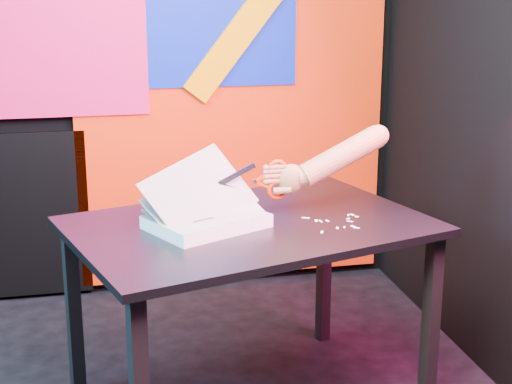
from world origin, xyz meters
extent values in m
cube|color=black|center=(0.00, 1.50, 1.35)|extent=(3.00, 0.01, 2.70)
cube|color=black|center=(0.00, -1.50, 1.35)|extent=(3.00, 0.01, 2.70)
cube|color=red|center=(0.65, 1.47, 0.85)|extent=(1.60, 0.02, 1.60)
cube|color=#081CB8|center=(0.55, 1.46, 1.45)|extent=(0.85, 0.02, 0.75)
cube|color=#DF1156|center=(-0.25, 1.45, 1.35)|extent=(0.95, 0.02, 0.80)
cube|color=black|center=(-0.17, 0.39, 0.36)|extent=(0.06, 0.06, 0.72)
cube|color=black|center=(1.12, 0.02, 0.36)|extent=(0.06, 0.06, 0.72)
cube|color=black|center=(0.92, 0.71, 0.36)|extent=(0.06, 0.06, 0.72)
cube|color=black|center=(0.48, 0.21, 0.73)|extent=(1.44, 1.16, 0.03)
cube|color=white|center=(0.32, 0.18, 0.77)|extent=(0.47, 0.42, 0.05)
cube|color=white|center=(0.32, 0.18, 0.80)|extent=(0.47, 0.42, 0.00)
cube|color=white|center=(0.32, 0.18, 0.80)|extent=(0.46, 0.40, 0.12)
cube|color=white|center=(0.31, 0.20, 0.82)|extent=(0.46, 0.38, 0.20)
cube|color=white|center=(0.30, 0.21, 0.87)|extent=(0.45, 0.33, 0.28)
cylinder|color=#2E2F32|center=(0.22, -0.01, 0.80)|extent=(0.01, 0.01, 0.00)
cylinder|color=#2E2F32|center=(0.25, 0.00, 0.80)|extent=(0.01, 0.01, 0.00)
cylinder|color=#2E2F32|center=(0.27, 0.02, 0.80)|extent=(0.01, 0.01, 0.00)
cylinder|color=#2E2F32|center=(0.30, 0.03, 0.80)|extent=(0.01, 0.01, 0.00)
cylinder|color=#2E2F32|center=(0.33, 0.05, 0.80)|extent=(0.01, 0.01, 0.00)
cylinder|color=#2E2F32|center=(0.36, 0.06, 0.80)|extent=(0.01, 0.01, 0.00)
cylinder|color=#2E2F32|center=(0.39, 0.07, 0.80)|extent=(0.01, 0.01, 0.00)
cylinder|color=#2E2F32|center=(0.42, 0.09, 0.80)|extent=(0.01, 0.01, 0.00)
cylinder|color=#2E2F32|center=(0.44, 0.10, 0.80)|extent=(0.01, 0.01, 0.00)
cylinder|color=#2E2F32|center=(0.47, 0.12, 0.80)|extent=(0.01, 0.01, 0.00)
cylinder|color=#2E2F32|center=(0.50, 0.13, 0.80)|extent=(0.01, 0.01, 0.00)
cylinder|color=#2E2F32|center=(0.53, 0.14, 0.80)|extent=(0.01, 0.01, 0.00)
cylinder|color=#2E2F32|center=(0.10, 0.22, 0.80)|extent=(0.01, 0.01, 0.00)
cylinder|color=#2E2F32|center=(0.13, 0.23, 0.80)|extent=(0.01, 0.01, 0.00)
cylinder|color=#2E2F32|center=(0.16, 0.25, 0.80)|extent=(0.01, 0.01, 0.00)
cylinder|color=#2E2F32|center=(0.19, 0.26, 0.80)|extent=(0.01, 0.01, 0.00)
cylinder|color=#2E2F32|center=(0.22, 0.28, 0.80)|extent=(0.01, 0.01, 0.00)
cylinder|color=#2E2F32|center=(0.24, 0.29, 0.80)|extent=(0.01, 0.01, 0.00)
cylinder|color=#2E2F32|center=(0.27, 0.30, 0.80)|extent=(0.01, 0.01, 0.00)
cylinder|color=#2E2F32|center=(0.30, 0.32, 0.80)|extent=(0.01, 0.01, 0.00)
cylinder|color=#2E2F32|center=(0.33, 0.33, 0.80)|extent=(0.01, 0.01, 0.00)
cylinder|color=#2E2F32|center=(0.36, 0.35, 0.80)|extent=(0.01, 0.01, 0.00)
cylinder|color=#2E2F32|center=(0.39, 0.36, 0.80)|extent=(0.01, 0.01, 0.00)
cylinder|color=#2E2F32|center=(0.41, 0.37, 0.80)|extent=(0.01, 0.01, 0.00)
cube|color=black|center=(0.21, 0.19, 0.80)|extent=(0.07, 0.04, 0.00)
cube|color=black|center=(0.32, 0.22, 0.80)|extent=(0.05, 0.03, 0.00)
cube|color=black|center=(0.30, 0.13, 0.80)|extent=(0.09, 0.05, 0.00)
cube|color=#B3BBDA|center=(0.44, 0.26, 0.92)|extent=(0.14, 0.02, 0.08)
cube|color=#B3BBDA|center=(0.44, 0.26, 0.86)|extent=(0.14, 0.02, 0.08)
cylinder|color=#B3BBDA|center=(0.51, 0.27, 0.89)|extent=(0.02, 0.01, 0.02)
cube|color=red|center=(0.53, 0.27, 0.88)|extent=(0.05, 0.02, 0.03)
cube|color=red|center=(0.53, 0.27, 0.90)|extent=(0.05, 0.02, 0.03)
torus|color=red|center=(0.60, 0.27, 0.93)|extent=(0.08, 0.02, 0.08)
torus|color=red|center=(0.60, 0.27, 0.85)|extent=(0.08, 0.02, 0.08)
ellipsoid|color=#976348|center=(0.65, 0.28, 0.89)|extent=(0.11, 0.06, 0.11)
cylinder|color=#976348|center=(0.60, 0.27, 0.88)|extent=(0.08, 0.03, 0.02)
cylinder|color=#976348|center=(0.60, 0.27, 0.90)|extent=(0.08, 0.03, 0.02)
cylinder|color=#976348|center=(0.60, 0.27, 0.92)|extent=(0.07, 0.03, 0.02)
cylinder|color=#976348|center=(0.60, 0.27, 0.94)|extent=(0.06, 0.03, 0.02)
cylinder|color=#976348|center=(0.61, 0.26, 0.85)|extent=(0.07, 0.04, 0.03)
cylinder|color=#976348|center=(0.70, 0.28, 0.89)|extent=(0.07, 0.08, 0.07)
cylinder|color=#976348|center=(0.85, 0.30, 0.96)|extent=(0.34, 0.12, 0.22)
sphere|color=#976348|center=(1.00, 0.31, 1.03)|extent=(0.08, 0.08, 0.08)
cube|color=white|center=(0.70, 0.04, 0.75)|extent=(0.02, 0.03, 0.00)
cube|color=white|center=(0.87, 0.22, 0.75)|extent=(0.02, 0.02, 0.00)
cube|color=white|center=(0.77, 0.08, 0.75)|extent=(0.01, 0.02, 0.00)
cube|color=white|center=(0.84, 0.17, 0.75)|extent=(0.01, 0.01, 0.00)
cube|color=white|center=(0.83, 0.08, 0.75)|extent=(0.02, 0.02, 0.00)
cube|color=white|center=(0.69, 0.22, 0.75)|extent=(0.03, 0.02, 0.00)
cube|color=white|center=(0.88, 0.19, 0.75)|extent=(0.02, 0.01, 0.00)
cube|color=white|center=(0.84, 0.06, 0.75)|extent=(0.02, 0.02, 0.00)
cube|color=white|center=(0.80, 0.08, 0.75)|extent=(0.01, 0.02, 0.00)
cube|color=white|center=(0.73, 0.17, 0.75)|extent=(0.01, 0.03, 0.00)
cube|color=white|center=(0.86, 0.22, 0.75)|extent=(0.01, 0.02, 0.00)
cube|color=white|center=(0.84, 0.14, 0.75)|extent=(0.02, 0.02, 0.00)
cube|color=white|center=(0.72, 0.18, 0.75)|extent=(0.01, 0.02, 0.00)
cube|color=white|center=(0.76, 0.17, 0.75)|extent=(0.01, 0.02, 0.00)
camera|label=1|loc=(-0.07, -2.45, 1.62)|focal=55.00mm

